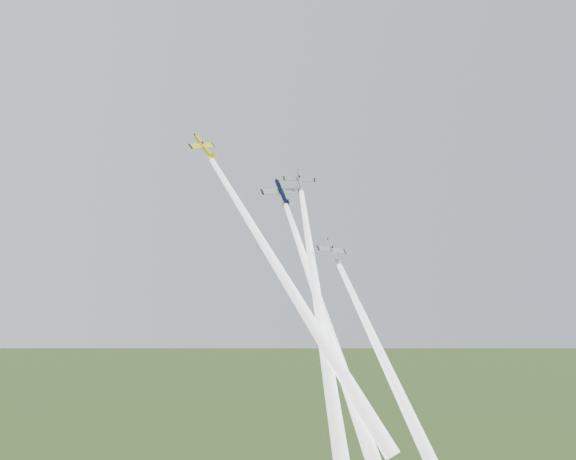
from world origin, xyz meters
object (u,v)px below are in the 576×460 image
at_px(plane_yellow, 204,147).
at_px(plane_navy, 282,193).
at_px(plane_silver_low, 333,251).
at_px(plane_silver_right, 300,180).

height_order(plane_yellow, plane_navy, plane_yellow).
bearing_deg(plane_navy, plane_silver_low, -78.35).
height_order(plane_yellow, plane_silver_low, plane_yellow).
height_order(plane_silver_right, plane_silver_low, plane_silver_right).
distance_m(plane_navy, plane_silver_right, 4.46).
relative_size(plane_navy, plane_silver_low, 1.32).
xyz_separation_m(plane_yellow, plane_silver_low, (19.62, -14.28, -19.78)).
distance_m(plane_yellow, plane_silver_right, 21.98).
bearing_deg(plane_silver_low, plane_yellow, 143.10).
height_order(plane_navy, plane_silver_right, plane_silver_right).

